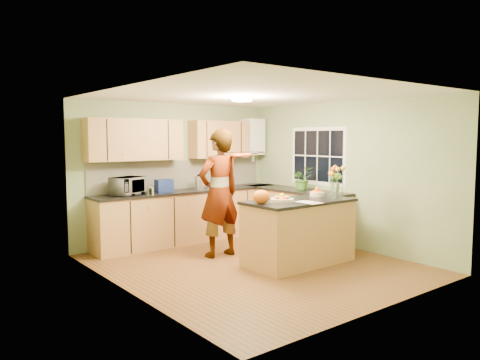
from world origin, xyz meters
TOP-DOWN VIEW (x-y plane):
  - floor at (0.00, 0.00)m, footprint 4.50×4.50m
  - ceiling at (0.00, 0.00)m, footprint 4.00×4.50m
  - wall_back at (0.00, 2.25)m, footprint 4.00×0.02m
  - wall_front at (0.00, -2.25)m, footprint 4.00×0.02m
  - wall_left at (-2.00, 0.00)m, footprint 0.02×4.50m
  - wall_right at (2.00, 0.00)m, footprint 0.02×4.50m
  - back_counter at (0.10, 1.95)m, footprint 3.64×0.62m
  - right_counter at (1.70, 0.85)m, footprint 0.62×2.24m
  - splashback at (0.10, 2.23)m, footprint 3.60×0.02m
  - upper_cabinets at (-0.18, 2.08)m, footprint 3.20×0.34m
  - boiler at (1.70, 2.09)m, footprint 0.40×0.30m
  - window_right at (1.99, 0.60)m, footprint 0.01×1.30m
  - light_switch at (-1.99, -0.60)m, footprint 0.02×0.09m
  - ceiling_lamp at (0.00, 0.30)m, footprint 0.30×0.30m
  - peninsula_island at (0.58, -0.34)m, footprint 1.68×0.86m
  - fruit_dish at (0.23, -0.34)m, footprint 0.33×0.33m
  - orange_bowl at (1.13, -0.19)m, footprint 0.23×0.23m
  - flower_vase at (1.18, -0.52)m, footprint 0.29×0.29m
  - orange_bag at (-0.12, -0.29)m, footprint 0.31×0.28m
  - papers at (0.48, -0.64)m, footprint 0.24×0.33m
  - violinist at (-0.11, 0.74)m, footprint 0.74×0.49m
  - violin at (0.09, 0.52)m, footprint 0.59×0.51m
  - microwave at (-1.10, 1.94)m, footprint 0.64×0.55m
  - blue_box at (-0.45, 1.92)m, footprint 0.30×0.24m
  - kettle at (0.28, 1.92)m, footprint 0.18×0.18m
  - jar_cream at (0.68, 1.99)m, footprint 0.11×0.11m
  - jar_white at (0.82, 1.96)m, footprint 0.14×0.14m
  - potted_plant at (1.70, 0.69)m, footprint 0.45×0.42m

SIDE VIEW (x-z plane):
  - floor at x=0.00m, z-range 0.00..0.00m
  - back_counter at x=0.10m, z-range 0.00..0.94m
  - right_counter at x=1.70m, z-range 0.00..0.94m
  - peninsula_island at x=0.58m, z-range 0.00..0.96m
  - papers at x=0.48m, z-range 0.96..0.97m
  - violinist at x=-0.11m, z-range 0.00..2.01m
  - fruit_dish at x=0.23m, z-range 0.95..1.07m
  - orange_bowl at x=1.13m, z-range 0.95..1.08m
  - jar_cream at x=0.68m, z-range 0.94..1.10m
  - jar_white at x=0.82m, z-range 0.94..1.12m
  - blue_box at x=-0.45m, z-range 0.94..1.17m
  - orange_bag at x=-0.12m, z-range 0.96..1.16m
  - kettle at x=0.28m, z-range 0.91..1.24m
  - microwave at x=-1.10m, z-range 0.94..1.24m
  - potted_plant at x=1.70m, z-range 0.94..1.36m
  - splashback at x=0.10m, z-range 0.94..1.46m
  - wall_back at x=0.00m, z-range 0.00..2.50m
  - wall_front at x=0.00m, z-range 0.00..2.50m
  - wall_left at x=-2.00m, z-range 0.00..2.50m
  - wall_right at x=2.00m, z-range 0.00..2.50m
  - light_switch at x=-1.99m, z-range 1.26..1.34m
  - flower_vase at x=1.18m, z-range 1.05..1.58m
  - window_right at x=1.99m, z-range 1.02..2.08m
  - violin at x=0.09m, z-range 1.54..1.69m
  - upper_cabinets at x=-0.18m, z-range 1.50..2.20m
  - boiler at x=1.70m, z-range 1.47..2.33m
  - ceiling_lamp at x=0.00m, z-range 2.43..2.50m
  - ceiling at x=0.00m, z-range 2.49..2.51m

